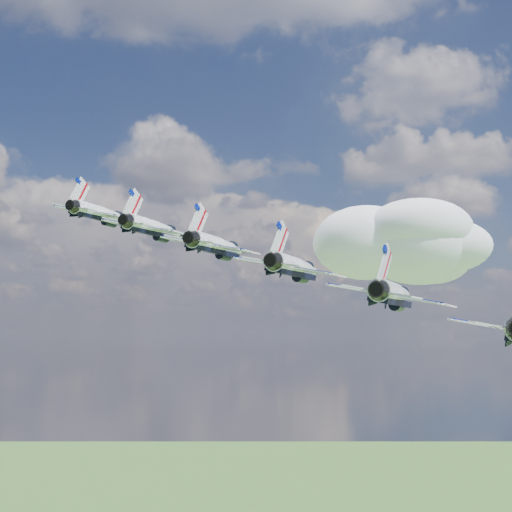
# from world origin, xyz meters

# --- Properties ---
(cloud_far) EXTENTS (65.67, 51.60, 25.80)m
(cloud_far) POSITION_xyz_m (60.32, 237.12, 184.56)
(cloud_far) COLOR white
(jet_0) EXTENTS (14.89, 17.69, 6.37)m
(jet_0) POSITION_xyz_m (1.31, 33.57, 165.00)
(jet_0) COLOR white
(jet_1) EXTENTS (14.89, 17.69, 6.37)m
(jet_1) POSITION_xyz_m (10.22, 26.46, 161.85)
(jet_1) COLOR white
(jet_2) EXTENTS (14.89, 17.69, 6.37)m
(jet_2) POSITION_xyz_m (19.13, 19.36, 158.71)
(jet_2) COLOR silver
(jet_3) EXTENTS (14.89, 17.69, 6.37)m
(jet_3) POSITION_xyz_m (28.04, 12.25, 155.56)
(jet_3) COLOR white
(jet_4) EXTENTS (14.89, 17.69, 6.37)m
(jet_4) POSITION_xyz_m (36.95, 5.14, 152.42)
(jet_4) COLOR silver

